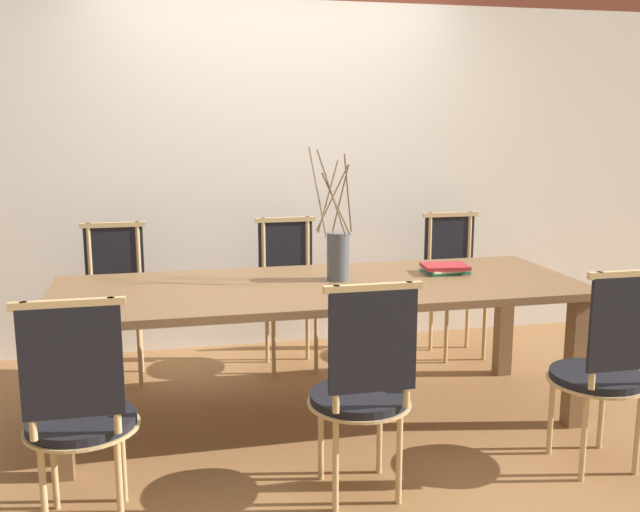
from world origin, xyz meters
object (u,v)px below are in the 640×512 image
at_px(dining_table, 320,299).
at_px(chair_far_center, 455,282).
at_px(vase_centerpiece, 338,253).
at_px(book_stack, 445,269).
at_px(chair_near_center, 605,365).

xyz_separation_m(dining_table, chair_far_center, (1.14, 0.86, -0.15)).
distance_m(dining_table, vase_centerpiece, 0.27).
relative_size(dining_table, book_stack, 10.43).
bearing_deg(chair_far_center, book_stack, 62.00).
xyz_separation_m(chair_far_center, vase_centerpiece, (-1.03, -0.78, 0.38)).
relative_size(dining_table, chair_far_center, 2.86).
bearing_deg(chair_near_center, vase_centerpiece, 136.91).
xyz_separation_m(chair_far_center, book_stack, (-0.40, -0.75, 0.26)).
bearing_deg(vase_centerpiece, chair_far_center, 37.33).
height_order(chair_near_center, book_stack, chair_near_center).
relative_size(vase_centerpiece, book_stack, 2.68).
height_order(vase_centerpiece, book_stack, vase_centerpiece).
distance_m(chair_near_center, book_stack, 1.08).
bearing_deg(dining_table, chair_near_center, -37.57).
bearing_deg(dining_table, chair_far_center, 37.01).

